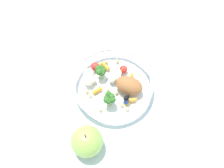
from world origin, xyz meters
The scene contains 4 objects.
ground_plane centered at (0.00, 0.00, 0.00)m, with size 2.40×2.40×0.00m, color silver.
food_container centered at (-0.01, -0.01, 0.03)m, with size 0.23×0.23×0.06m.
loose_apple centered at (-0.07, -0.18, 0.04)m, with size 0.08×0.08×0.09m.
folded_napkin centered at (0.18, 0.17, 0.00)m, with size 0.14×0.10×0.01m, color silver.
Camera 1 is at (0.00, -0.36, 0.68)m, focal length 41.42 mm.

